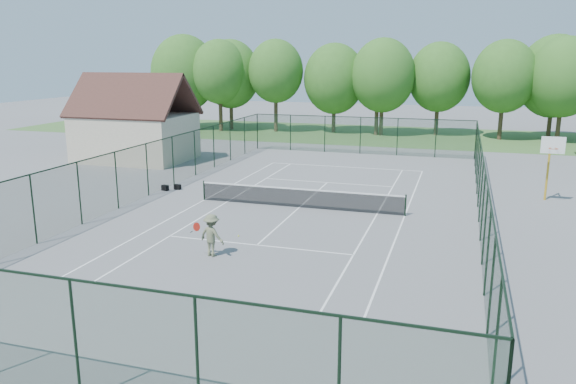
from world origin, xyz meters
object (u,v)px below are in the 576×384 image
Objects in this scene: sports_bag_a at (165,188)px; tennis_player at (212,235)px; basketball_goal at (551,156)px; tennis_net at (299,197)px.

sports_bag_a is 0.22× the size of tennis_player.
basketball_goal is 21.77m from sports_bag_a.
sports_bag_a is at bearing -169.99° from basketball_goal.
tennis_net is 13.75m from basketball_goal.
tennis_net is 8.84m from sports_bag_a.
tennis_player reaches higher than sports_bag_a.
tennis_net is at bearing 8.41° from sports_bag_a.
tennis_net is 5.92× the size of tennis_player.
tennis_net is at bearing 81.30° from tennis_player.
tennis_player is (7.47, -9.54, 0.69)m from sports_bag_a.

